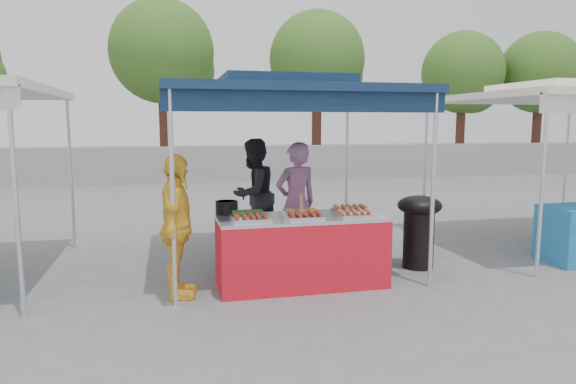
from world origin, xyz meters
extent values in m
plane|color=slate|center=(0.00, 0.00, 0.00)|extent=(80.00, 80.00, 0.00)
cube|color=gray|center=(0.00, 11.00, 0.60)|extent=(40.00, 0.25, 1.20)
cylinder|color=silver|center=(-1.50, -0.50, 1.15)|extent=(0.05, 0.05, 2.30)
cylinder|color=silver|center=(1.50, -0.50, 1.15)|extent=(0.05, 0.05, 2.30)
cylinder|color=silver|center=(-1.50, 2.50, 1.15)|extent=(0.05, 0.05, 2.30)
cylinder|color=silver|center=(1.50, 2.50, 1.15)|extent=(0.05, 0.05, 2.30)
cube|color=#122A4B|center=(0.00, 1.00, 2.35)|extent=(3.20, 3.20, 0.10)
cube|color=#122A4B|center=(0.00, 1.00, 2.48)|extent=(1.65, 1.65, 0.18)
cube|color=#122A4B|center=(0.00, -0.50, 2.20)|extent=(3.20, 0.04, 0.25)
cylinder|color=silver|center=(-3.00, -0.50, 1.15)|extent=(0.05, 0.05, 2.30)
cylinder|color=silver|center=(-3.00, 2.50, 1.15)|extent=(0.05, 0.05, 2.30)
cylinder|color=silver|center=(3.00, -0.50, 1.15)|extent=(0.05, 0.05, 2.30)
cylinder|color=silver|center=(3.00, 2.50, 1.15)|extent=(0.05, 0.05, 2.30)
cylinder|color=silver|center=(6.00, 2.50, 1.15)|extent=(0.05, 0.05, 2.30)
cube|color=white|center=(4.50, 1.00, 2.35)|extent=(3.20, 3.20, 0.10)
cube|color=white|center=(4.50, 1.00, 2.48)|extent=(1.65, 1.65, 0.18)
cylinder|color=#4B261D|center=(-1.61, 13.21, 2.01)|extent=(0.36, 0.36, 4.01)
sphere|color=#3F6C24|center=(-1.61, 13.21, 4.47)|extent=(3.67, 3.67, 3.67)
sphere|color=#3F6C24|center=(-1.01, 13.41, 3.90)|extent=(2.52, 2.52, 2.52)
cylinder|color=#4B261D|center=(3.96, 12.73, 1.93)|extent=(0.36, 0.36, 3.86)
sphere|color=#3F6C24|center=(3.96, 12.73, 4.30)|extent=(3.53, 3.53, 3.53)
sphere|color=#3F6C24|center=(4.56, 12.93, 3.75)|extent=(2.43, 2.43, 2.43)
cylinder|color=#4B261D|center=(10.15, 12.97, 1.78)|extent=(0.36, 0.36, 3.57)
sphere|color=#3F6C24|center=(10.15, 12.97, 3.98)|extent=(3.26, 3.26, 3.26)
sphere|color=#3F6C24|center=(10.75, 13.17, 3.47)|extent=(2.24, 2.24, 2.24)
cylinder|color=#4B261D|center=(13.50, 12.64, 1.80)|extent=(0.36, 0.36, 3.61)
sphere|color=#3F6C24|center=(13.50, 12.64, 4.02)|extent=(3.30, 3.30, 3.30)
sphere|color=#3F6C24|center=(14.10, 12.84, 3.50)|extent=(2.27, 2.27, 2.27)
cube|color=red|center=(0.00, -0.10, 0.40)|extent=(2.00, 0.80, 0.81)
cube|color=silver|center=(0.00, -0.10, 0.83)|extent=(2.00, 0.80, 0.04)
cube|color=white|center=(-0.64, -0.32, 0.88)|extent=(0.42, 0.30, 0.05)
cube|color=maroon|center=(-0.64, -0.32, 0.91)|extent=(0.35, 0.25, 0.02)
cube|color=white|center=(-0.02, -0.33, 0.88)|extent=(0.42, 0.30, 0.05)
cube|color=maroon|center=(-0.02, -0.33, 0.91)|extent=(0.35, 0.25, 0.02)
cube|color=white|center=(0.59, -0.34, 0.88)|extent=(0.42, 0.30, 0.05)
cube|color=#CB7245|center=(0.59, -0.34, 0.91)|extent=(0.35, 0.25, 0.02)
cube|color=white|center=(-0.63, -0.03, 0.88)|extent=(0.42, 0.30, 0.05)
cube|color=#336522|center=(-0.63, -0.03, 0.91)|extent=(0.35, 0.25, 0.02)
cube|color=white|center=(0.02, -0.01, 0.88)|extent=(0.42, 0.30, 0.05)
cube|color=#F6A52B|center=(0.02, -0.01, 0.91)|extent=(0.35, 0.25, 0.02)
cube|color=white|center=(0.66, 0.01, 0.88)|extent=(0.42, 0.30, 0.05)
cube|color=#CB7245|center=(0.66, 0.01, 0.91)|extent=(0.35, 0.25, 0.02)
cylinder|color=black|center=(-0.85, 0.25, 0.93)|extent=(0.27, 0.27, 0.16)
cylinder|color=silver|center=(-0.04, -0.25, 0.90)|extent=(0.08, 0.08, 0.10)
cylinder|color=black|center=(1.74, 0.27, 0.40)|extent=(0.41, 0.41, 0.80)
ellipsoid|color=black|center=(1.74, 0.27, 0.86)|extent=(0.59, 0.59, 0.27)
cube|color=blue|center=(-0.53, 0.63, 0.14)|extent=(0.45, 0.32, 0.27)
cube|color=blue|center=(0.15, 0.69, 0.15)|extent=(0.51, 0.35, 0.30)
cube|color=blue|center=(0.15, 0.69, 0.46)|extent=(0.51, 0.35, 0.30)
imported|color=#9F6597|center=(0.18, 0.89, 0.85)|extent=(0.70, 0.55, 1.70)
imported|color=#222328|center=(-0.25, 1.87, 0.86)|extent=(1.06, 1.04, 1.72)
imported|color=yellow|center=(-1.46, -0.21, 0.81)|extent=(0.51, 0.99, 1.62)
camera|label=1|loc=(-1.54, -5.95, 1.96)|focal=32.00mm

